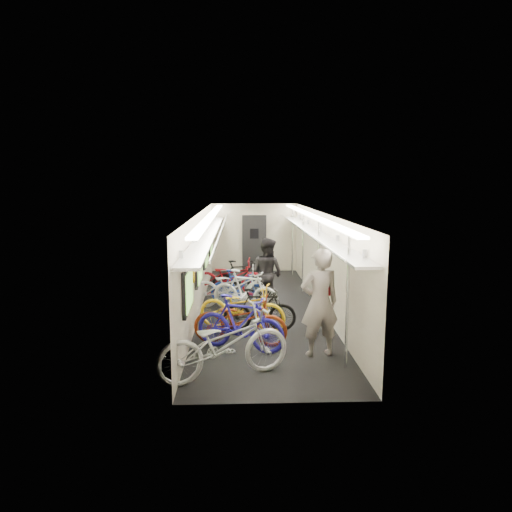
{
  "coord_description": "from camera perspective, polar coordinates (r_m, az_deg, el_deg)",
  "views": [
    {
      "loc": [
        -0.55,
        -11.08,
        3.1
      ],
      "look_at": [
        -0.08,
        1.14,
        1.15
      ],
      "focal_mm": 32.0,
      "sensor_mm": 36.0,
      "label": 1
    }
  ],
  "objects": [
    {
      "name": "bicycle_7",
      "position": [
        11.67,
        -2.17,
        -4.01
      ],
      "size": [
        1.6,
        0.91,
        0.93
      ],
      "primitive_type": "imported",
      "rotation": [
        0.0,
        0.0,
        1.24
      ],
      "color": "#19319A",
      "rests_on": "ground"
    },
    {
      "name": "bicycle_2",
      "position": [
        8.9,
        -2.02,
        -8.04
      ],
      "size": [
        1.94,
        1.03,
        0.97
      ],
      "primitive_type": "imported",
      "rotation": [
        0.0,
        0.0,
        1.35
      ],
      "color": "maroon",
      "rests_on": "ground"
    },
    {
      "name": "bicycle_0",
      "position": [
        7.4,
        -4.0,
        -10.91
      ],
      "size": [
        2.32,
        1.5,
        1.15
      ],
      "primitive_type": "imported",
      "rotation": [
        0.0,
        0.0,
        1.94
      ],
      "color": "silver",
      "rests_on": "ground"
    },
    {
      "name": "bicycle_4",
      "position": [
        9.73,
        -1.77,
        -6.45
      ],
      "size": [
        2.01,
        1.23,
        1.0
      ],
      "primitive_type": "imported",
      "rotation": [
        0.0,
        0.0,
        1.25
      ],
      "color": "yellow",
      "rests_on": "ground"
    },
    {
      "name": "passenger_mid",
      "position": [
        11.44,
        1.42,
        -2.13
      ],
      "size": [
        1.08,
        1.07,
        1.76
      ],
      "primitive_type": "imported",
      "rotation": [
        0.0,
        0.0,
        2.38
      ],
      "color": "black",
      "rests_on": "ground"
    },
    {
      "name": "train_car_shell",
      "position": [
        11.88,
        -1.28,
        2.08
      ],
      "size": [
        10.0,
        10.0,
        10.0
      ],
      "color": "black",
      "rests_on": "ground"
    },
    {
      "name": "bicycle_1",
      "position": [
        8.59,
        -2.02,
        -8.37
      ],
      "size": [
        1.81,
        1.16,
        1.06
      ],
      "primitive_type": "imported",
      "rotation": [
        0.0,
        0.0,
        1.16
      ],
      "color": "#261CAC",
      "rests_on": "ground"
    },
    {
      "name": "bicycle_9",
      "position": [
        12.82,
        -1.9,
        -2.68
      ],
      "size": [
        1.7,
        0.81,
        0.99
      ],
      "primitive_type": "imported",
      "rotation": [
        0.0,
        0.0,
        1.79
      ],
      "color": "black",
      "rests_on": "ground"
    },
    {
      "name": "backpack",
      "position": [
        8.4,
        8.46,
        -3.56
      ],
      "size": [
        0.27,
        0.15,
        0.38
      ],
      "primitive_type": "cube",
      "rotation": [
        0.0,
        0.0,
        -0.04
      ],
      "color": "#B01118",
      "rests_on": "passenger_near"
    },
    {
      "name": "passenger_near",
      "position": [
        8.29,
        7.96,
        -5.79
      ],
      "size": [
        0.8,
        0.61,
        1.97
      ],
      "primitive_type": "imported",
      "rotation": [
        0.0,
        0.0,
        3.35
      ],
      "color": "gray",
      "rests_on": "ground"
    },
    {
      "name": "bicycle_5",
      "position": [
        11.11,
        -1.34,
        -4.38
      ],
      "size": [
        1.77,
        1.16,
        1.04
      ],
      "primitive_type": "imported",
      "rotation": [
        0.0,
        0.0,
        1.14
      ],
      "color": "white",
      "rests_on": "ground"
    },
    {
      "name": "bicycle_6",
      "position": [
        11.52,
        -3.04,
        -3.85
      ],
      "size": [
        2.03,
        0.76,
        1.06
      ],
      "primitive_type": "imported",
      "rotation": [
        0.0,
        0.0,
        1.54
      ],
      "color": "silver",
      "rests_on": "ground"
    },
    {
      "name": "bicycle_8",
      "position": [
        12.69,
        -3.3,
        -2.66
      ],
      "size": [
        2.04,
        0.84,
        1.05
      ],
      "primitive_type": "imported",
      "rotation": [
        0.0,
        0.0,
        1.5
      ],
      "color": "maroon",
      "rests_on": "ground"
    },
    {
      "name": "bicycle_3",
      "position": [
        9.67,
        0.47,
        -6.76
      ],
      "size": [
        1.56,
        0.48,
        0.93
      ],
      "primitive_type": "imported",
      "rotation": [
        0.0,
        0.0,
        1.54
      ],
      "color": "black",
      "rests_on": "ground"
    }
  ]
}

